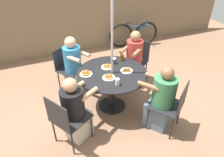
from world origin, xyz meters
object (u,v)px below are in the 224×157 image
(pancake_plate_c, at_px, (107,67))
(coffee_cup, at_px, (114,61))
(diner_south, at_px, (75,112))
(syrup_bottle, at_px, (122,57))
(patio_table, at_px, (112,79))
(pancake_plate_d, at_px, (127,70))
(diner_west, at_px, (161,101))
(patio_chair_west, at_px, (172,104))
(drinking_glass_a, at_px, (117,82))
(diner_east, at_px, (74,68))
(patio_chair_south, at_px, (66,118))
(pancake_plate_b, at_px, (109,77))
(diner_north, at_px, (133,61))
(patio_chair_east, at_px, (68,66))
(bicycle, at_px, (134,34))
(pancake_plate_a, at_px, (86,74))
(patio_chair_north, at_px, (137,58))

(pancake_plate_c, xyz_separation_m, coffee_cup, (0.17, 0.10, 0.03))
(diner_south, height_order, pancake_plate_c, diner_south)
(coffee_cup, bearing_deg, syrup_bottle, 14.12)
(patio_table, height_order, pancake_plate_d, pancake_plate_d)
(diner_west, bearing_deg, diner_south, 132.58)
(patio_chair_west, distance_m, syrup_bottle, 1.28)
(drinking_glass_a, bearing_deg, diner_east, 110.05)
(patio_chair_south, height_order, pancake_plate_b, patio_chair_south)
(diner_north, relative_size, pancake_plate_d, 5.59)
(patio_table, height_order, patio_chair_east, patio_chair_east)
(patio_chair_east, bearing_deg, diner_west, 91.15)
(diner_north, xyz_separation_m, patio_chair_west, (-0.10, -1.43, -0.02))
(diner_east, bearing_deg, bicycle, -177.20)
(diner_north, relative_size, patio_chair_south, 1.33)
(diner_east, distance_m, coffee_cup, 0.84)
(pancake_plate_a, distance_m, pancake_plate_c, 0.42)
(patio_chair_east, relative_size, bicycle, 0.59)
(patio_chair_north, relative_size, bicycle, 0.59)
(pancake_plate_d, distance_m, syrup_bottle, 0.41)
(syrup_bottle, xyz_separation_m, drinking_glass_a, (-0.41, -0.70, -0.01))
(diner_east, height_order, diner_south, diner_east)
(drinking_glass_a, bearing_deg, patio_table, 79.27)
(pancake_plate_a, bearing_deg, patio_chair_west, -43.06)
(diner_west, xyz_separation_m, bicycle, (1.17, 3.05, -0.15))
(drinking_glass_a, bearing_deg, coffee_cup, 71.30)
(diner_north, xyz_separation_m, patio_chair_east, (-1.30, 0.37, -0.02))
(pancake_plate_d, bearing_deg, patio_chair_east, 130.09)
(pancake_plate_c, bearing_deg, patio_chair_west, -59.01)
(patio_chair_north, relative_size, diner_west, 0.79)
(drinking_glass_a, bearing_deg, pancake_plate_c, 84.48)
(patio_chair_south, height_order, pancake_plate_d, patio_chair_south)
(diner_east, distance_m, bicycle, 2.67)
(pancake_plate_a, bearing_deg, diner_north, 21.20)
(pancake_plate_c, xyz_separation_m, drinking_glass_a, (-0.05, -0.55, 0.04))
(diner_north, height_order, patio_chair_east, diner_north)
(diner_north, xyz_separation_m, coffee_cup, (-0.57, -0.27, 0.25))
(pancake_plate_b, relative_size, pancake_plate_c, 1.00)
(patio_chair_west, bearing_deg, coffee_cup, 76.89)
(patio_chair_south, height_order, diner_south, diner_south)
(patio_chair_west, xyz_separation_m, drinking_glass_a, (-0.69, 0.51, 0.28))
(patio_table, xyz_separation_m, pancake_plate_b, (-0.12, -0.15, 0.16))
(pancake_plate_d, relative_size, drinking_glass_a, 1.93)
(patio_chair_west, height_order, diner_west, diner_west)
(patio_chair_west, relative_size, pancake_plate_d, 4.21)
(diner_west, bearing_deg, drinking_glass_a, 113.26)
(diner_north, xyz_separation_m, diner_south, (-1.50, -1.00, -0.04))
(patio_chair_south, relative_size, pancake_plate_a, 4.21)
(patio_table, bearing_deg, patio_chair_south, -149.85)
(patio_chair_south, bearing_deg, pancake_plate_d, 81.74)
(pancake_plate_b, distance_m, coffee_cup, 0.51)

